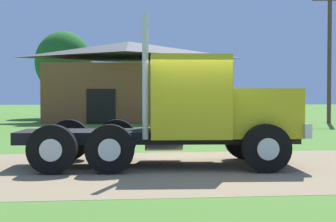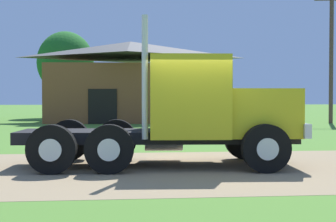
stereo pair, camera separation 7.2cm
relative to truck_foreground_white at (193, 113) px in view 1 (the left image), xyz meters
The scene contains 6 objects.
ground_plane 1.38m from the truck_foreground_white, 83.69° to the right, with size 200.00×200.00×0.00m, color #4B7B2C.
dirt_track 1.37m from the truck_foreground_white, 83.69° to the right, with size 120.00×6.69×0.01m, color #8F7A5A.
truck_foreground_white is the anchor object (origin of this frame).
shed_building 22.28m from the truck_foreground_white, 92.59° to the left, with size 11.73×7.73×5.54m.
utility_pole_near 22.14m from the truck_foreground_white, 57.44° to the left, with size 2.20×0.47×8.56m.
tree_mid 29.68m from the truck_foreground_white, 102.06° to the left, with size 4.60×4.60×7.06m.
Camera 1 is at (-1.92, -11.31, 1.67)m, focal length 52.25 mm.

